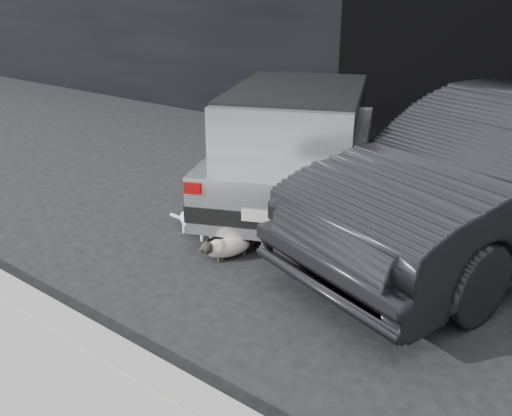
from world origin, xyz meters
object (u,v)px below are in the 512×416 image
Objects in this scene: silver_hatchback at (298,137)px; cat_siamese at (225,247)px; cat_white at (199,221)px; second_car at (500,176)px.

silver_hatchback is 6.26× the size of cat_siamese.
cat_white reaches higher than cat_siamese.
silver_hatchback is 5.51× the size of cat_white.
second_car is 6.24× the size of cat_white.
second_car is at bearing -115.61° from cat_siamese.
second_car reaches higher than silver_hatchback.
second_car is at bearing 128.57° from cat_white.
cat_white is (-0.55, 0.22, 0.06)m from cat_siamese.
second_car is 7.08× the size of cat_siamese.
cat_siamese is (-2.02, -1.85, -0.67)m from second_car.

